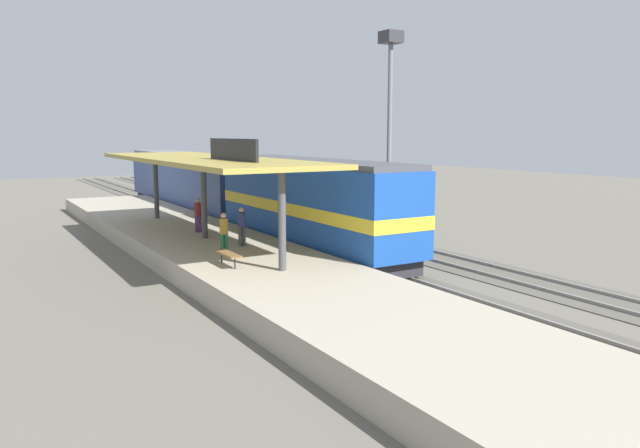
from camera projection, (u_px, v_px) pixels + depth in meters
ground_plane at (324, 244)px, 32.19m from camera, size 120.00×120.00×0.00m
track_near at (291, 247)px, 31.17m from camera, size 3.20×110.00×0.16m
track_far at (364, 239)px, 33.50m from camera, size 3.20×110.00×0.16m
platform at (205, 247)px, 28.78m from camera, size 6.00×44.00×0.90m
station_canopy at (204, 161)px, 28.09m from camera, size 5.20×18.00×4.70m
platform_bench at (228, 254)px, 22.59m from camera, size 0.44×1.70×0.50m
locomotive at (311, 205)px, 29.07m from camera, size 2.93×14.43×4.44m
passenger_carriage_single at (188, 182)px, 44.37m from camera, size 2.90×20.00×4.24m
freight_car at (303, 194)px, 39.03m from camera, size 2.80×12.00×3.54m
light_mast at (390, 89)px, 35.64m from camera, size 1.10×1.10×11.70m
person_waiting at (242, 224)px, 26.55m from camera, size 0.34×0.34×1.71m
person_walking at (198, 213)px, 30.23m from camera, size 0.34×0.34×1.71m
person_boarding at (224, 231)px, 24.72m from camera, size 0.34×0.34×1.71m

